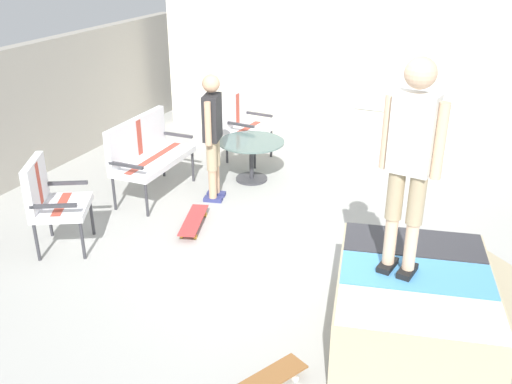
# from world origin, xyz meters

# --- Properties ---
(ground_plane) EXTENTS (12.00, 12.00, 0.10)m
(ground_plane) POSITION_xyz_m (0.00, 0.00, -0.05)
(ground_plane) COLOR #A8A8A3
(house_facade) EXTENTS (0.23, 6.00, 2.58)m
(house_facade) POSITION_xyz_m (3.80, 0.49, 1.29)
(house_facade) COLOR silver
(house_facade) RESTS_ON ground_plane
(skate_ramp) EXTENTS (2.00, 2.38, 0.63)m
(skate_ramp) POSITION_xyz_m (-0.73, -1.58, 0.31)
(skate_ramp) COLOR tan
(skate_ramp) RESTS_ON ground_plane
(patio_bench) EXTENTS (1.26, 0.57, 1.02)m
(patio_bench) POSITION_xyz_m (0.86, 2.14, 0.62)
(patio_bench) COLOR #38383D
(patio_bench) RESTS_ON ground_plane
(patio_chair_near_house) EXTENTS (0.66, 0.59, 1.02)m
(patio_chair_near_house) POSITION_xyz_m (2.52, 1.54, 0.61)
(patio_chair_near_house) COLOR #38383D
(patio_chair_near_house) RESTS_ON ground_plane
(patio_chair_by_wall) EXTENTS (0.81, 0.78, 1.02)m
(patio_chair_by_wall) POSITION_xyz_m (-0.76, 2.28, 0.61)
(patio_chair_by_wall) COLOR #38383D
(patio_chair_by_wall) RESTS_ON ground_plane
(patio_table) EXTENTS (0.90, 0.90, 0.57)m
(patio_table) POSITION_xyz_m (1.82, 1.08, 0.40)
(patio_table) COLOR #38383D
(patio_table) RESTS_ON ground_plane
(person_watching) EXTENTS (0.47, 0.30, 1.62)m
(person_watching) POSITION_xyz_m (1.07, 1.27, 0.94)
(person_watching) COLOR navy
(person_watching) RESTS_ON ground_plane
(person_skater) EXTENTS (0.28, 0.48, 1.75)m
(person_skater) POSITION_xyz_m (-0.76, -1.39, 1.66)
(person_skater) COLOR black
(person_skater) RESTS_ON skate_ramp
(skateboard_by_bench) EXTENTS (0.82, 0.43, 0.10)m
(skateboard_by_bench) POSITION_xyz_m (0.26, 1.13, 0.08)
(skateboard_by_bench) COLOR #B23838
(skateboard_by_bench) RESTS_ON ground_plane
(skateboard_spare) EXTENTS (0.80, 0.54, 0.10)m
(skateboard_spare) POSITION_xyz_m (-1.86, -0.65, 0.08)
(skateboard_spare) COLOR brown
(skateboard_spare) RESTS_ON ground_plane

